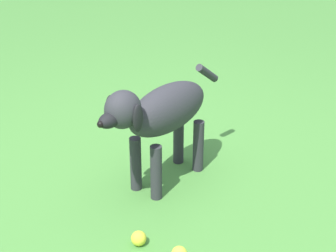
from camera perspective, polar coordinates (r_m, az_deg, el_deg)
name	(u,v)px	position (r m, az deg, el deg)	size (l,w,h in m)	color
ground	(134,199)	(2.54, -3.82, -8.04)	(14.00, 14.00, 0.00)	#478438
dog	(161,114)	(2.47, -0.74, 1.39)	(0.33, 0.86, 0.59)	#2D2D33
tennis_ball_2	(139,238)	(2.24, -3.25, -12.25)	(0.07, 0.07, 0.07)	yellow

